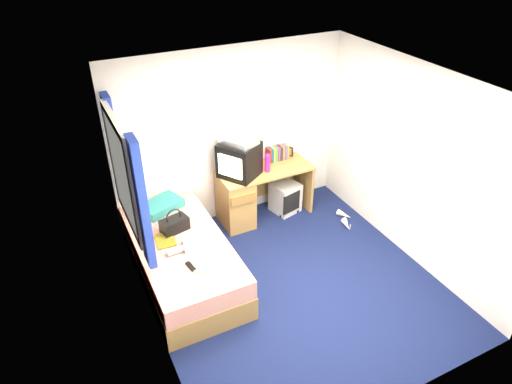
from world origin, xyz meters
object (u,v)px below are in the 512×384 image
storage_cube (285,197)px  water_bottle (176,251)px  colour_swatch_fan (204,272)px  remote_control (191,266)px  towel (196,243)px  magazine (165,240)px  crt_tv (239,160)px  aerosol_can (253,165)px  handbag (174,224)px  vcr (239,140)px  desk (246,195)px  picture_frame (290,151)px  pink_water_bottle (267,164)px  pillow (162,206)px  bed (183,259)px  white_heels (345,220)px

storage_cube → water_bottle: bearing=-168.5°
colour_swatch_fan → remote_control: size_ratio=1.38×
towel → magazine: towel is taller
water_bottle → crt_tv: bearing=37.7°
aerosol_can → handbag: aerosol_can is taller
vcr → desk: bearing=61.9°
crt_tv → picture_frame: crt_tv is taller
desk → remote_control: size_ratio=8.12×
desk → pink_water_bottle: (0.28, -0.07, 0.46)m
magazine → pillow: bearing=76.5°
vcr → towel: vcr is taller
colour_swatch_fan → vcr: bearing=52.7°
bed → handbag: 0.42m
desk → water_bottle: size_ratio=6.50×
pillow → aerosol_can: 1.31m
pillow → vcr: size_ratio=1.15×
vcr → water_bottle: bearing=-78.1°
pillow → colour_swatch_fan: 1.34m
towel → white_heels: (2.27, 0.22, -0.55)m
pillow → picture_frame: size_ratio=3.61×
water_bottle → white_heels: size_ratio=0.45×
bed → towel: towel is taller
water_bottle → aerosol_can: bearing=33.7°
bed → remote_control: size_ratio=12.50×
crt_tv → towel: crt_tv is taller
white_heels → bed: bearing=-178.9°
handbag → towel: (0.12, -0.39, -0.04)m
white_heels → water_bottle: bearing=-174.7°
pink_water_bottle → aerosol_can: 0.20m
aerosol_can → remote_control: bearing=-137.4°
desk → white_heels: size_ratio=2.91×
desk → magazine: desk is taller
aerosol_can → pink_water_bottle: bearing=-24.4°
crt_tv → magazine: 1.47m
storage_cube → pink_water_bottle: size_ratio=1.88×
pillow → picture_frame: bearing=6.2°
handbag → water_bottle: bearing=-120.2°
towel → vcr: bearing=43.4°
crt_tv → colour_swatch_fan: size_ratio=2.85×
handbag → pink_water_bottle: bearing=3.0°
picture_frame → towel: size_ratio=0.52×
remote_control → vcr: bearing=37.8°
storage_cube → towel: towel is taller
white_heels → handbag: bearing=175.8°
pillow → colour_swatch_fan: size_ratio=2.30×
towel → water_bottle: bearing=-175.8°
pink_water_bottle → remote_control: bearing=-143.0°
storage_cube → crt_tv: bearing=162.9°
bed → picture_frame: size_ratio=14.29×
storage_cube → white_heels: 0.91m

